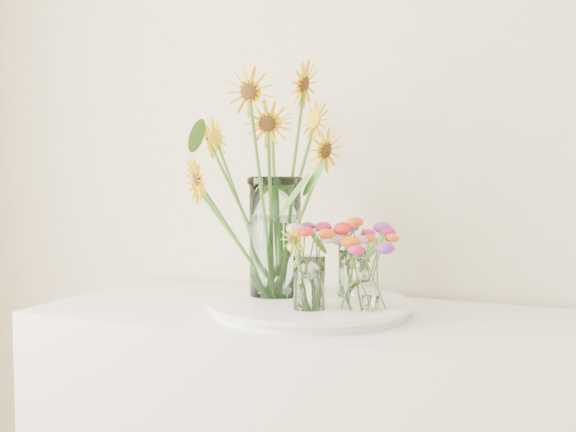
% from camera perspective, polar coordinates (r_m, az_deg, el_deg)
% --- Properties ---
extents(tray, '(0.49, 0.49, 0.02)m').
position_cam_1_polar(tray, '(1.83, 1.73, -7.28)').
color(tray, white).
rests_on(tray, counter).
extents(mason_jar, '(0.16, 0.16, 0.32)m').
position_cam_1_polar(mason_jar, '(1.89, -1.02, -1.67)').
color(mason_jar, silver).
rests_on(mason_jar, tray).
extents(sunflower_bouquet, '(1.00, 1.00, 0.60)m').
position_cam_1_polar(sunflower_bouquet, '(1.88, -1.02, 2.65)').
color(sunflower_bouquet, '#E8B504').
rests_on(sunflower_bouquet, tray).
extents(small_vase_a, '(0.09, 0.09, 0.13)m').
position_cam_1_polar(small_vase_a, '(1.72, 1.69, -5.37)').
color(small_vase_a, white).
rests_on(small_vase_a, tray).
extents(wildflower_posy_a, '(0.19, 0.19, 0.22)m').
position_cam_1_polar(wildflower_posy_a, '(1.71, 1.69, -3.89)').
color(wildflower_posy_a, '#DC5513').
rests_on(wildflower_posy_a, tray).
extents(small_vase_b, '(0.10, 0.10, 0.13)m').
position_cam_1_polar(small_vase_b, '(1.73, 5.94, -5.41)').
color(small_vase_b, white).
rests_on(small_vase_b, tray).
extents(wildflower_posy_b, '(0.21, 0.21, 0.22)m').
position_cam_1_polar(wildflower_posy_b, '(1.72, 5.95, -3.93)').
color(wildflower_posy_b, '#DC5513').
rests_on(wildflower_posy_b, tray).
extents(small_vase_c, '(0.09, 0.09, 0.13)m').
position_cam_1_polar(small_vase_c, '(1.89, 5.09, -4.58)').
color(small_vase_c, white).
rests_on(small_vase_c, tray).
extents(wildflower_posy_c, '(0.18, 0.18, 0.22)m').
position_cam_1_polar(wildflower_posy_c, '(1.89, 5.10, -3.22)').
color(wildflower_posy_c, '#DC5513').
rests_on(wildflower_posy_c, tray).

